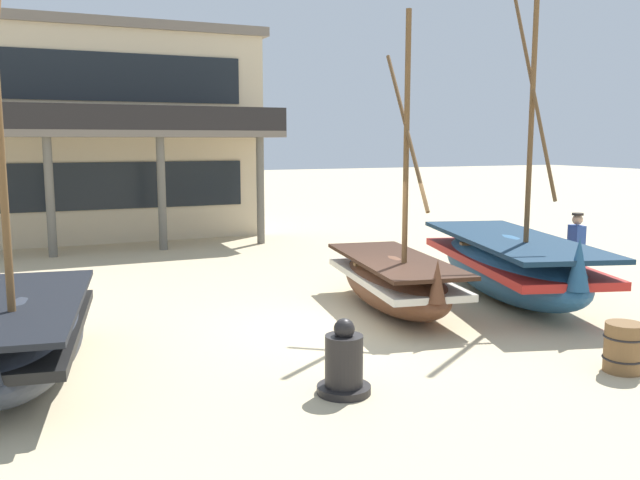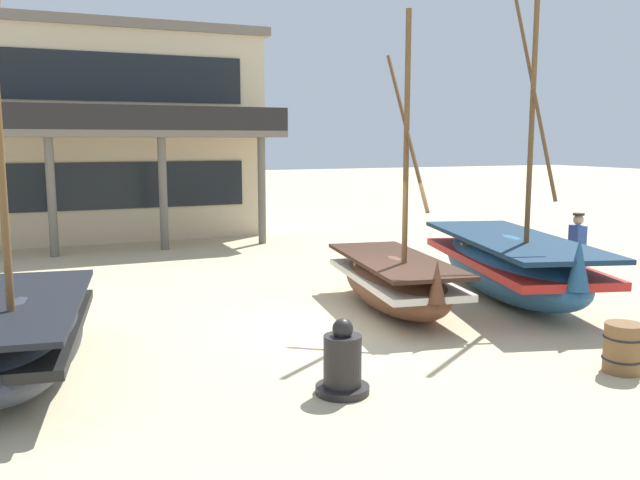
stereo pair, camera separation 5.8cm
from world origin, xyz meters
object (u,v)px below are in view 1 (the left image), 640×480
object	(u,v)px
fishing_boat_far_right	(394,281)
capstan_winch	(344,364)
fishing_boat_centre_large	(510,264)
fishing_boat_near_left	(21,335)
fisherman_by_hull	(576,252)
harbor_building_main	(89,133)
wooden_barrel	(623,347)

from	to	relation	value
fishing_boat_far_right	capstan_winch	xyz separation A→B (m)	(-2.74, -3.46, -0.19)
fishing_boat_centre_large	capstan_winch	bearing A→B (deg)	-148.14
fishing_boat_near_left	fisherman_by_hull	size ratio (longest dim) A/B	3.55
fishing_boat_near_left	harbor_building_main	xyz separation A→B (m)	(2.33, 14.99, 2.86)
fishing_boat_near_left	fishing_boat_far_right	distance (m)	6.61
fishing_boat_far_right	fishing_boat_near_left	bearing A→B (deg)	-169.63
fishing_boat_near_left	capstan_winch	bearing A→B (deg)	-31.07
fisherman_by_hull	capstan_winch	distance (m)	7.95
fishing_boat_near_left	capstan_winch	xyz separation A→B (m)	(3.76, -2.27, -0.22)
wooden_barrel	capstan_winch	bearing A→B (deg)	167.69
fishing_boat_near_left	harbor_building_main	distance (m)	15.44
fishing_boat_centre_large	fisherman_by_hull	bearing A→B (deg)	0.06
fishing_boat_near_left	wooden_barrel	distance (m)	8.30
fishing_boat_far_right	harbor_building_main	size ratio (longest dim) A/B	0.49
fisherman_by_hull	wooden_barrel	xyz separation A→B (m)	(-3.26, -4.23, -0.48)
wooden_barrel	harbor_building_main	world-z (taller)	harbor_building_main
fishing_boat_near_left	fishing_boat_centre_large	xyz separation A→B (m)	(9.19, 1.11, 0.10)
fishing_boat_centre_large	fishing_boat_far_right	bearing A→B (deg)	178.26
harbor_building_main	wooden_barrel	bearing A→B (deg)	-73.54
fishing_boat_centre_large	harbor_building_main	bearing A→B (deg)	116.27
fishing_boat_near_left	wooden_barrel	size ratio (longest dim) A/B	8.56
fishing_boat_far_right	fisherman_by_hull	xyz separation A→B (m)	(4.44, -0.08, 0.26)
fishing_boat_near_left	harbor_building_main	world-z (taller)	harbor_building_main
fishing_boat_far_right	capstan_winch	bearing A→B (deg)	-128.45
fisherman_by_hull	harbor_building_main	distance (m)	16.55
fishing_boat_centre_large	wooden_barrel	bearing A→B (deg)	-109.53
capstan_winch	fishing_boat_far_right	bearing A→B (deg)	51.55
fishing_boat_centre_large	harbor_building_main	distance (m)	15.73
fishing_boat_far_right	capstan_winch	size ratio (longest dim) A/B	5.56
fisherman_by_hull	wooden_barrel	size ratio (longest dim) A/B	2.41
fisherman_by_hull	wooden_barrel	distance (m)	5.36
fishing_boat_centre_large	capstan_winch	size ratio (longest dim) A/B	6.80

